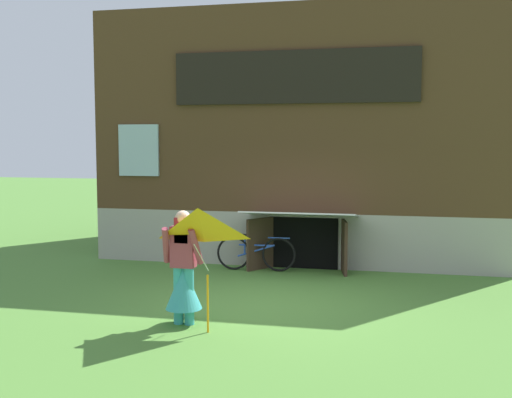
% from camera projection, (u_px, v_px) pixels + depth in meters
% --- Properties ---
extents(ground_plane, '(60.00, 60.00, 0.00)m').
position_uv_depth(ground_plane, '(262.00, 305.00, 9.99)').
color(ground_plane, '#4C7F33').
extents(log_house, '(8.75, 6.08, 5.38)m').
position_uv_depth(log_house, '(311.00, 137.00, 15.06)').
color(log_house, '#9E998E').
rests_on(log_house, ground_plane).
extents(person, '(0.61, 0.52, 1.64)m').
position_uv_depth(person, '(183.00, 277.00, 8.87)').
color(person, teal).
rests_on(person, ground_plane).
extents(kite, '(1.04, 1.08, 1.61)m').
position_uv_depth(kite, '(198.00, 241.00, 8.17)').
color(kite, orange).
rests_on(kite, ground_plane).
extents(bicycle_blue, '(1.61, 0.10, 0.74)m').
position_uv_depth(bicycle_blue, '(256.00, 253.00, 12.58)').
color(bicycle_blue, black).
rests_on(bicycle_blue, ground_plane).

